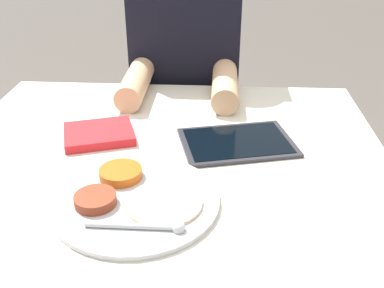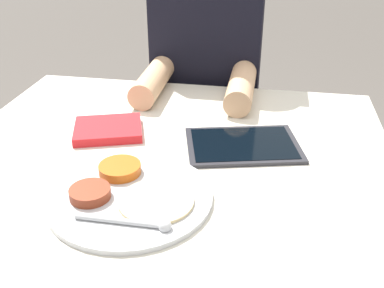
{
  "view_description": "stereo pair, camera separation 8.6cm",
  "coord_description": "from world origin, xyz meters",
  "px_view_note": "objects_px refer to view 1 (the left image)",
  "views": [
    {
      "loc": [
        0.11,
        -0.81,
        1.2
      ],
      "look_at": [
        0.06,
        -0.05,
        0.78
      ],
      "focal_mm": 42.0,
      "sensor_mm": 36.0,
      "label": 1
    },
    {
      "loc": [
        0.19,
        -0.8,
        1.2
      ],
      "look_at": [
        0.06,
        -0.05,
        0.78
      ],
      "focal_mm": 42.0,
      "sensor_mm": 36.0,
      "label": 2
    }
  ],
  "objects_px": {
    "tablet_device": "(237,142)",
    "person_diner": "(186,113)",
    "thali_tray": "(134,198)",
    "red_notebook": "(99,135)"
  },
  "relations": [
    {
      "from": "red_notebook",
      "to": "tablet_device",
      "type": "height_order",
      "value": "red_notebook"
    },
    {
      "from": "thali_tray",
      "to": "red_notebook",
      "type": "bearing_deg",
      "value": 117.05
    },
    {
      "from": "tablet_device",
      "to": "person_diner",
      "type": "distance_m",
      "value": 0.52
    },
    {
      "from": "red_notebook",
      "to": "tablet_device",
      "type": "relative_size",
      "value": 0.66
    },
    {
      "from": "thali_tray",
      "to": "person_diner",
      "type": "relative_size",
      "value": 0.25
    },
    {
      "from": "thali_tray",
      "to": "red_notebook",
      "type": "height_order",
      "value": "thali_tray"
    },
    {
      "from": "red_notebook",
      "to": "person_diner",
      "type": "relative_size",
      "value": 0.15
    },
    {
      "from": "tablet_device",
      "to": "thali_tray",
      "type": "bearing_deg",
      "value": -129.56
    },
    {
      "from": "person_diner",
      "to": "red_notebook",
      "type": "bearing_deg",
      "value": -109.21
    },
    {
      "from": "thali_tray",
      "to": "person_diner",
      "type": "xyz_separation_m",
      "value": [
        0.04,
        0.7,
        -0.15
      ]
    }
  ]
}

